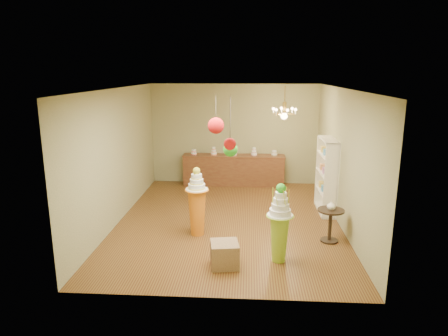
# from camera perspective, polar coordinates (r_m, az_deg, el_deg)

# --- Properties ---
(floor) EXTENTS (6.50, 6.50, 0.00)m
(floor) POSITION_cam_1_polar(r_m,az_deg,el_deg) (9.31, 0.65, -7.48)
(floor) COLOR brown
(floor) RESTS_ON ground
(ceiling) EXTENTS (6.50, 6.50, 0.00)m
(ceiling) POSITION_cam_1_polar(r_m,az_deg,el_deg) (8.69, 0.70, 11.29)
(ceiling) COLOR silver
(ceiling) RESTS_ON ground
(wall_back) EXTENTS (5.00, 0.04, 3.00)m
(wall_back) POSITION_cam_1_polar(r_m,az_deg,el_deg) (12.07, 1.48, 4.82)
(wall_back) COLOR #939266
(wall_back) RESTS_ON ground
(wall_front) EXTENTS (5.00, 0.04, 3.00)m
(wall_front) POSITION_cam_1_polar(r_m,az_deg,el_deg) (5.75, -1.01, -5.25)
(wall_front) COLOR #939266
(wall_front) RESTS_ON ground
(wall_left) EXTENTS (0.04, 6.50, 3.00)m
(wall_left) POSITION_cam_1_polar(r_m,az_deg,el_deg) (9.34, -14.83, 1.73)
(wall_left) COLOR #939266
(wall_left) RESTS_ON ground
(wall_right) EXTENTS (0.04, 6.50, 3.00)m
(wall_right) POSITION_cam_1_polar(r_m,az_deg,el_deg) (9.10, 16.60, 1.30)
(wall_right) COLOR #939266
(wall_right) RESTS_ON ground
(pedestal_green) EXTENTS (0.58, 0.58, 1.46)m
(pedestal_green) POSITION_cam_1_polar(r_m,az_deg,el_deg) (7.27, 7.95, -8.53)
(pedestal_green) COLOR #97C22A
(pedestal_green) RESTS_ON floor
(pedestal_orange) EXTENTS (0.55, 0.55, 1.46)m
(pedestal_orange) POSITION_cam_1_polar(r_m,az_deg,el_deg) (8.36, -3.87, -5.52)
(pedestal_orange) COLOR orange
(pedestal_orange) RESTS_ON floor
(burlap_riser) EXTENTS (0.55, 0.55, 0.44)m
(burlap_riser) POSITION_cam_1_polar(r_m,az_deg,el_deg) (7.20, 0.08, -12.23)
(burlap_riser) COLOR #8B6D4C
(burlap_riser) RESTS_ON floor
(sideboard) EXTENTS (3.04, 0.54, 1.16)m
(sideboard) POSITION_cam_1_polar(r_m,az_deg,el_deg) (12.00, 1.40, -0.21)
(sideboard) COLOR brown
(sideboard) RESTS_ON floor
(shelving_unit) EXTENTS (0.33, 1.20, 1.80)m
(shelving_unit) POSITION_cam_1_polar(r_m,az_deg,el_deg) (9.97, 14.46, -1.05)
(shelving_unit) COLOR white
(shelving_unit) RESTS_ON floor
(round_table) EXTENTS (0.61, 0.61, 0.68)m
(round_table) POSITION_cam_1_polar(r_m,az_deg,el_deg) (8.35, 14.95, -7.32)
(round_table) COLOR black
(round_table) RESTS_ON floor
(vase) EXTENTS (0.22, 0.22, 0.18)m
(vase) POSITION_cam_1_polar(r_m,az_deg,el_deg) (8.23, 15.09, -5.16)
(vase) COLOR white
(vase) RESTS_ON round_table
(pom_red_left) EXTENTS (0.28, 0.28, 0.69)m
(pom_red_left) POSITION_cam_1_polar(r_m,az_deg,el_deg) (6.87, -1.16, 6.07)
(pom_red_left) COLOR #40392E
(pom_red_left) RESTS_ON ceiling
(pom_green_mid) EXTENTS (0.24, 0.24, 1.04)m
(pom_green_mid) POSITION_cam_1_polar(r_m,az_deg,el_deg) (6.73, 0.92, 2.69)
(pom_green_mid) COLOR #40392E
(pom_green_mid) RESTS_ON ceiling
(pom_red_right) EXTENTS (0.19, 0.19, 0.80)m
(pom_red_right) POSITION_cam_1_polar(r_m,az_deg,el_deg) (6.02, 0.84, 3.46)
(pom_red_right) COLOR #40392E
(pom_red_right) RESTS_ON ceiling
(chandelier) EXTENTS (0.83, 0.83, 0.85)m
(chandelier) POSITION_cam_1_polar(r_m,az_deg,el_deg) (10.36, 8.59, 7.66)
(chandelier) COLOR gold
(chandelier) RESTS_ON ceiling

